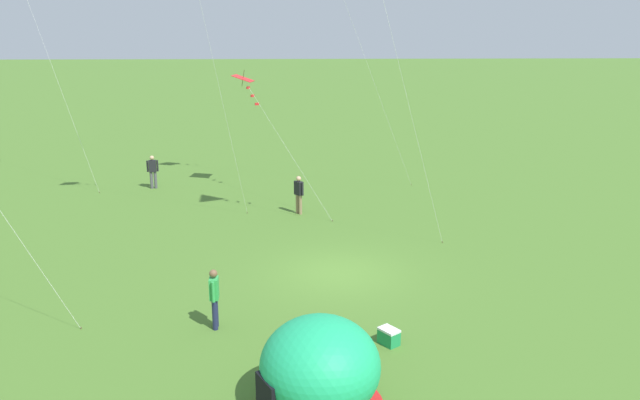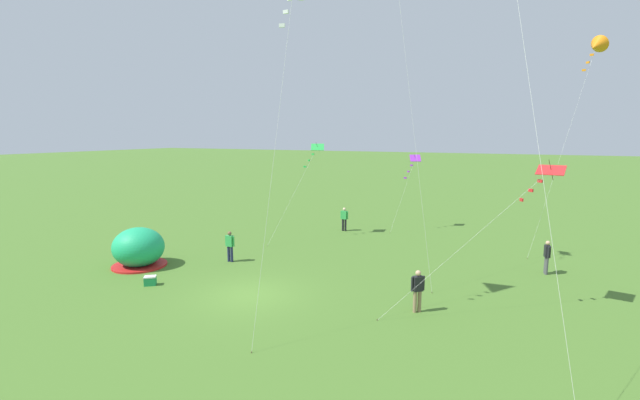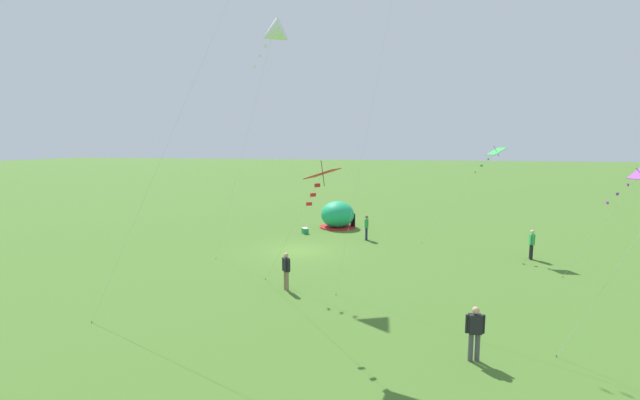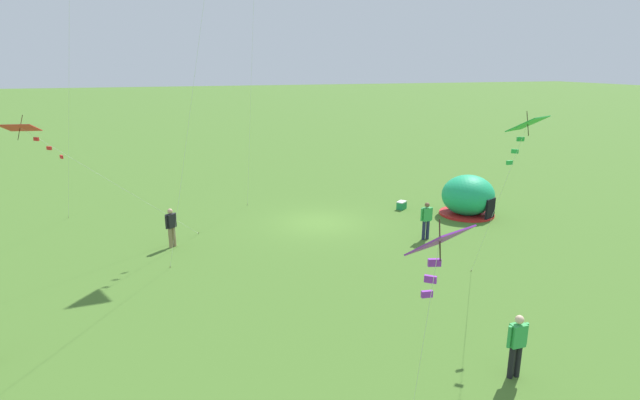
# 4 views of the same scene
# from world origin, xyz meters

# --- Properties ---
(ground_plane) EXTENTS (300.00, 300.00, 0.00)m
(ground_plane) POSITION_xyz_m (0.00, 0.00, 0.00)
(ground_plane) COLOR #477028
(popup_tent) EXTENTS (2.81, 2.81, 2.10)m
(popup_tent) POSITION_xyz_m (-7.77, 0.99, 1.00)
(popup_tent) COLOR #1EAD6B
(popup_tent) RESTS_ON ground
(cooler_box) EXTENTS (0.64, 0.61, 0.44)m
(cooler_box) POSITION_xyz_m (-4.96, -0.94, 0.22)
(cooler_box) COLOR #1E8C4C
(cooler_box) RESTS_ON ground
(person_with_toddler) EXTENTS (0.59, 0.24, 1.72)m
(person_with_toddler) POSITION_xyz_m (-0.95, 13.46, 0.96)
(person_with_toddler) COLOR black
(person_with_toddler) RESTS_ON ground
(person_watching_sky) EXTENTS (0.59, 0.25, 1.72)m
(person_watching_sky) POSITION_xyz_m (-3.84, 3.71, 0.96)
(person_watching_sky) COLOR #1E2347
(person_watching_sky) RESTS_ON ground
(person_strolling) EXTENTS (0.47, 0.43, 1.72)m
(person_strolling) POSITION_xyz_m (7.04, 1.30, 0.96)
(person_strolling) COLOR #8C7251
(person_strolling) RESTS_ON ground
(kite_green) EXTENTS (2.17, 4.65, 6.45)m
(kite_green) POSITION_xyz_m (-2.25, 11.33, 5.89)
(kite_green) COLOR silver
(kite_green) RESTS_ON ground
(kite_purple) EXTENTS (1.58, 2.92, 5.52)m
(kite_purple) POSITION_xyz_m (3.30, 16.43, 4.98)
(kite_purple) COLOR silver
(kite_purple) RESTS_ON ground
(kite_red) EXTENTS (6.23, 4.64, 6.04)m
(kite_red) POSITION_xyz_m (11.33, 3.83, 5.44)
(kite_red) COLOR silver
(kite_red) RESTS_ON ground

